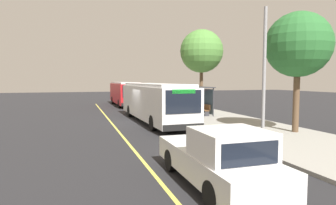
{
  "coord_description": "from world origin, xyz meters",
  "views": [
    {
      "loc": [
        21.76,
        -4.65,
        3.2
      ],
      "look_at": [
        2.98,
        1.33,
        1.67
      ],
      "focal_mm": 30.76,
      "sensor_mm": 36.0,
      "label": 1
    }
  ],
  "objects_px": {
    "pedestrian_commuter": "(177,104)",
    "waiting_bench": "(204,110)",
    "pickup_truck": "(218,158)",
    "route_sign_post": "(184,96)",
    "transit_bus_main": "(154,101)",
    "transit_bus_second": "(125,93)"
  },
  "relations": [
    {
      "from": "transit_bus_main",
      "to": "route_sign_post",
      "type": "xyz_separation_m",
      "value": [
        0.4,
        2.34,
        0.34
      ]
    },
    {
      "from": "waiting_bench",
      "to": "route_sign_post",
      "type": "bearing_deg",
      "value": -53.11
    },
    {
      "from": "transit_bus_main",
      "to": "route_sign_post",
      "type": "distance_m",
      "value": 2.39
    },
    {
      "from": "waiting_bench",
      "to": "route_sign_post",
      "type": "xyz_separation_m",
      "value": [
        1.98,
        -2.63,
        1.32
      ]
    },
    {
      "from": "waiting_bench",
      "to": "pedestrian_commuter",
      "type": "bearing_deg",
      "value": -117.97
    },
    {
      "from": "waiting_bench",
      "to": "route_sign_post",
      "type": "relative_size",
      "value": 0.57
    },
    {
      "from": "transit_bus_second",
      "to": "pedestrian_commuter",
      "type": "distance_m",
      "value": 12.79
    },
    {
      "from": "transit_bus_main",
      "to": "pickup_truck",
      "type": "xyz_separation_m",
      "value": [
        13.69,
        -1.64,
        -0.76
      ]
    },
    {
      "from": "transit_bus_second",
      "to": "pedestrian_commuter",
      "type": "height_order",
      "value": "transit_bus_second"
    },
    {
      "from": "waiting_bench",
      "to": "transit_bus_main",
      "type": "bearing_deg",
      "value": -72.41
    },
    {
      "from": "pickup_truck",
      "to": "pedestrian_commuter",
      "type": "relative_size",
      "value": 3.2
    },
    {
      "from": "transit_bus_main",
      "to": "pedestrian_commuter",
      "type": "distance_m",
      "value": 3.96
    },
    {
      "from": "transit_bus_main",
      "to": "pedestrian_commuter",
      "type": "bearing_deg",
      "value": 133.56
    },
    {
      "from": "waiting_bench",
      "to": "pickup_truck",
      "type": "bearing_deg",
      "value": -23.41
    },
    {
      "from": "pedestrian_commuter",
      "to": "route_sign_post",
      "type": "bearing_deg",
      "value": -9.28
    },
    {
      "from": "transit_bus_second",
      "to": "pickup_truck",
      "type": "height_order",
      "value": "transit_bus_second"
    },
    {
      "from": "waiting_bench",
      "to": "pedestrian_commuter",
      "type": "xyz_separation_m",
      "value": [
        -1.13,
        -2.13,
        0.48
      ]
    },
    {
      "from": "pickup_truck",
      "to": "waiting_bench",
      "type": "distance_m",
      "value": 16.63
    },
    {
      "from": "pickup_truck",
      "to": "route_sign_post",
      "type": "bearing_deg",
      "value": 163.35
    },
    {
      "from": "waiting_bench",
      "to": "pedestrian_commuter",
      "type": "relative_size",
      "value": 0.95
    },
    {
      "from": "pickup_truck",
      "to": "pedestrian_commuter",
      "type": "bearing_deg",
      "value": 164.71
    },
    {
      "from": "pedestrian_commuter",
      "to": "waiting_bench",
      "type": "bearing_deg",
      "value": 62.03
    }
  ]
}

